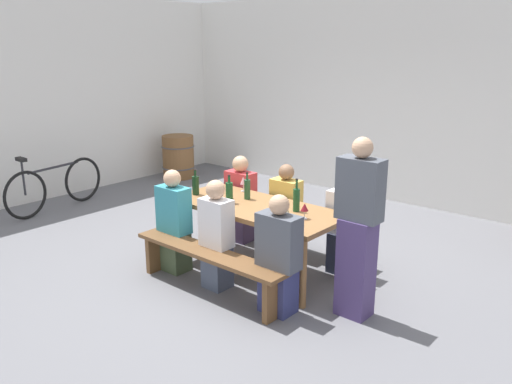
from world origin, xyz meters
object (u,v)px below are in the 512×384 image
object	(u,v)px
wine_barrel	(178,157)
wine_bottle_1	(229,192)
tasting_table	(256,212)
seated_guest_far_2	(343,225)
wine_bottle_2	(296,199)
wine_bottle_3	(196,185)
bench_far	(296,224)
seated_guest_near_1	(217,237)
wine_glass_0	(305,208)
wine_glass_1	(243,181)
wine_glass_3	(229,190)
seated_guest_near_0	(174,224)
bench_near	(208,260)
parked_bicycle_0	(55,186)
standing_host	(358,233)
seated_guest_far_1	(286,213)
wine_bottle_0	(247,189)
seated_guest_near_2	(278,258)
seated_guest_far_0	(241,201)
wine_glass_2	(288,214)

from	to	relation	value
wine_barrel	wine_bottle_1	bearing A→B (deg)	-33.57
tasting_table	seated_guest_far_2	size ratio (longest dim) A/B	1.73
tasting_table	wine_bottle_1	distance (m)	0.36
wine_bottle_2	wine_bottle_3	xyz separation A→B (m)	(-1.25, -0.25, -0.01)
bench_far	seated_guest_near_1	xyz separation A→B (m)	(-0.03, -1.30, 0.19)
wine_glass_0	wine_barrel	bearing A→B (deg)	153.16
wine_glass_1	seated_guest_near_1	bearing A→B (deg)	-63.47
wine_barrel	bench_far	bearing A→B (deg)	-21.64
wine_glass_3	seated_guest_near_0	distance (m)	0.71
bench_near	parked_bicycle_0	size ratio (longest dim) A/B	1.07
wine_bottle_1	wine_bottle_3	world-z (taller)	wine_bottle_1
wine_bottle_1	standing_host	bearing A→B (deg)	-1.51
wine_glass_3	bench_near	bearing A→B (deg)	-61.51
wine_bottle_3	seated_guest_far_1	xyz separation A→B (m)	(0.77, 0.70, -0.35)
wine_bottle_1	wine_glass_0	world-z (taller)	wine_bottle_1
wine_barrel	seated_guest_near_0	bearing A→B (deg)	-41.67
bench_near	wine_glass_0	world-z (taller)	wine_glass_0
wine_bottle_0	wine_barrel	size ratio (longest dim) A/B	0.39
wine_bottle_3	wine_glass_0	bearing A→B (deg)	3.90
bench_far	wine_bottle_3	world-z (taller)	wine_bottle_3
tasting_table	wine_glass_3	distance (m)	0.43
tasting_table	parked_bicycle_0	world-z (taller)	parked_bicycle_0
wine_glass_1	seated_guest_near_2	xyz separation A→B (m)	(1.25, -0.91, -0.34)
bench_far	wine_glass_1	size ratio (longest dim) A/B	10.50
seated_guest_far_0	seated_guest_far_2	distance (m)	1.49
seated_guest_far_2	standing_host	distance (m)	0.98
wine_bottle_1	seated_guest_far_0	distance (m)	0.91
tasting_table	wine_glass_2	distance (m)	0.77
bench_far	seated_guest_near_2	xyz separation A→B (m)	(0.77, -1.30, 0.18)
wine_glass_1	wine_glass_3	distance (m)	0.34
wine_bottle_3	wine_glass_3	xyz separation A→B (m)	(0.41, 0.13, -0.01)
wine_barrel	parked_bicycle_0	xyz separation A→B (m)	(0.12, -2.55, -0.03)
wine_glass_1	wine_glass_3	xyz separation A→B (m)	(0.09, -0.33, -0.02)
parked_bicycle_0	standing_host	bearing A→B (deg)	-98.94
wine_bottle_3	seated_guest_far_2	distance (m)	1.73
wine_glass_0	wine_barrel	distance (m)	5.09
tasting_table	seated_guest_far_2	distance (m)	0.95
wine_glass_1	wine_bottle_3	bearing A→B (deg)	-125.21
wine_bottle_1	parked_bicycle_0	bearing A→B (deg)	-177.17
seated_guest_near_0	seated_guest_far_1	distance (m)	1.32
seated_guest_far_2	wine_barrel	world-z (taller)	seated_guest_far_2
tasting_table	wine_glass_0	xyz separation A→B (m)	(0.66, -0.03, 0.19)
bench_far	wine_bottle_2	bearing A→B (deg)	-53.65
bench_near	wine_bottle_1	distance (m)	0.85
wine_glass_1	seated_guest_far_0	bearing A→B (deg)	137.47
wine_glass_3	seated_guest_far_1	size ratio (longest dim) A/B	0.13
wine_barrel	wine_glass_0	bearing A→B (deg)	-26.84
wine_glass_0	wine_glass_2	size ratio (longest dim) A/B	0.87
wine_glass_3	seated_guest_near_1	world-z (taller)	seated_guest_near_1
seated_guest_near_2	standing_host	xyz separation A→B (m)	(0.57, 0.42, 0.27)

